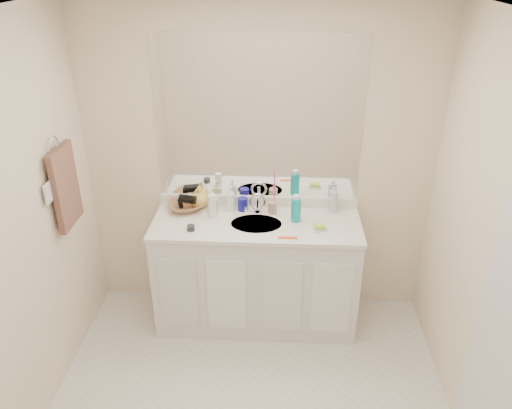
{
  "coord_description": "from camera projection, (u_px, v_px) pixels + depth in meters",
  "views": [
    {
      "loc": [
        0.17,
        -2.13,
        2.65
      ],
      "look_at": [
        0.0,
        0.97,
        1.05
      ],
      "focal_mm": 35.0,
      "sensor_mm": 36.0,
      "label": 1
    }
  ],
  "objects": [
    {
      "name": "backsplash",
      "position": [
        258.0,
        201.0,
        3.83
      ],
      "size": [
        1.52,
        0.03,
        0.08
      ],
      "primitive_type": "cube",
      "color": "white",
      "rests_on": "countertop"
    },
    {
      "name": "soap_bottle_yellow",
      "position": [
        200.0,
        197.0,
        3.8
      ],
      "size": [
        0.17,
        0.17,
        0.17
      ],
      "primitive_type": "imported",
      "rotation": [
        0.0,
        0.0,
        0.43
      ],
      "color": "#F1D05D",
      "rests_on": "countertop"
    },
    {
      "name": "soap_bottle_white",
      "position": [
        231.0,
        198.0,
        3.76
      ],
      "size": [
        0.08,
        0.09,
        0.19
      ],
      "primitive_type": "imported",
      "rotation": [
        0.0,
        0.0,
        -0.19
      ],
      "color": "white",
      "rests_on": "countertop"
    },
    {
      "name": "soap_dish",
      "position": [
        319.0,
        229.0,
        3.52
      ],
      "size": [
        0.11,
        0.1,
        0.01
      ],
      "primitive_type": "cube",
      "rotation": [
        0.0,
        0.0,
        0.33
      ],
      "color": "silver",
      "rests_on": "countertop"
    },
    {
      "name": "wicker_basket",
      "position": [
        186.0,
        206.0,
        3.78
      ],
      "size": [
        0.32,
        0.32,
        0.06
      ],
      "primitive_type": "imported",
      "rotation": [
        0.0,
        0.0,
        0.36
      ],
      "color": "#8F6039",
      "rests_on": "countertop"
    },
    {
      "name": "wall_back",
      "position": [
        258.0,
        167.0,
        3.72
      ],
      "size": [
        2.6,
        0.02,
        2.4
      ],
      "primitive_type": "cube",
      "color": "beige",
      "rests_on": "floor"
    },
    {
      "name": "clear_pump_bottle",
      "position": [
        333.0,
        201.0,
        3.73
      ],
      "size": [
        0.07,
        0.07,
        0.17
      ],
      "primitive_type": "cylinder",
      "rotation": [
        0.0,
        0.0,
        0.08
      ],
      "color": "silver",
      "rests_on": "countertop"
    },
    {
      "name": "green_soap",
      "position": [
        320.0,
        227.0,
        3.51
      ],
      "size": [
        0.08,
        0.06,
        0.03
      ],
      "primitive_type": "cube",
      "rotation": [
        0.0,
        0.0,
        0.16
      ],
      "color": "#99E136",
      "rests_on": "soap_dish"
    },
    {
      "name": "hand_towel",
      "position": [
        66.0,
        187.0,
        3.29
      ],
      "size": [
        0.04,
        0.32,
        0.55
      ],
      "primitive_type": "cube",
      "color": "#4F342A",
      "rests_on": "towel_ring"
    },
    {
      "name": "towel_ring",
      "position": [
        54.0,
        144.0,
        3.15
      ],
      "size": [
        0.01,
        0.11,
        0.11
      ],
      "primitive_type": "torus",
      "rotation": [
        0.0,
        1.57,
        0.0
      ],
      "color": "silver",
      "rests_on": "wall_left"
    },
    {
      "name": "blue_mug",
      "position": [
        243.0,
        204.0,
        3.77
      ],
      "size": [
        0.09,
        0.09,
        0.1
      ],
      "primitive_type": "cylinder",
      "rotation": [
        0.0,
        0.0,
        0.33
      ],
      "color": "navy",
      "rests_on": "countertop"
    },
    {
      "name": "wall_right",
      "position": [
        504.0,
        273.0,
        2.5
      ],
      "size": [
        0.02,
        2.6,
        2.4
      ],
      "primitive_type": "cube",
      "color": "beige",
      "rests_on": "floor"
    },
    {
      "name": "countertop",
      "position": [
        256.0,
        224.0,
        3.63
      ],
      "size": [
        1.52,
        0.57,
        0.03
      ],
      "primitive_type": "cube",
      "color": "white",
      "rests_on": "vanity_cabinet"
    },
    {
      "name": "sink_basin",
      "position": [
        256.0,
        225.0,
        3.61
      ],
      "size": [
        0.37,
        0.37,
        0.02
      ],
      "primitive_type": "cylinder",
      "color": "beige",
      "rests_on": "countertop"
    },
    {
      "name": "mouthwash_bottle",
      "position": [
        296.0,
        210.0,
        3.6
      ],
      "size": [
        0.08,
        0.08,
        0.17
      ],
      "primitive_type": "cylinder",
      "rotation": [
        0.0,
        0.0,
        -0.16
      ],
      "color": "#0DA0A3",
      "rests_on": "countertop"
    },
    {
      "name": "orange_comb",
      "position": [
        288.0,
        238.0,
        3.42
      ],
      "size": [
        0.13,
        0.03,
        0.01
      ],
      "primitive_type": "cube",
      "rotation": [
        0.0,
        0.0,
        0.01
      ],
      "color": "#FF531A",
      "rests_on": "countertop"
    },
    {
      "name": "hair_dryer",
      "position": [
        188.0,
        199.0,
        3.75
      ],
      "size": [
        0.14,
        0.09,
        0.06
      ],
      "primitive_type": "cylinder",
      "rotation": [
        0.0,
        1.57,
        -0.25
      ],
      "color": "black",
      "rests_on": "wicker_basket"
    },
    {
      "name": "switch_plate",
      "position": [
        48.0,
        193.0,
        3.09
      ],
      "size": [
        0.01,
        0.08,
        0.13
      ],
      "primitive_type": "cube",
      "color": "silver",
      "rests_on": "wall_left"
    },
    {
      "name": "faucet",
      "position": [
        257.0,
        205.0,
        3.74
      ],
      "size": [
        0.02,
        0.02,
        0.11
      ],
      "primitive_type": "cylinder",
      "color": "silver",
      "rests_on": "countertop"
    },
    {
      "name": "toothbrush",
      "position": [
        274.0,
        195.0,
        3.68
      ],
      "size": [
        0.02,
        0.04,
        0.2
      ],
      "primitive_type": "cylinder",
      "rotation": [
        0.14,
        0.0,
        -0.43
      ],
      "color": "#FF439A",
      "rests_on": "tan_cup"
    },
    {
      "name": "soap_bottle_cream",
      "position": [
        213.0,
        202.0,
        3.74
      ],
      "size": [
        0.07,
        0.07,
        0.15
      ],
      "primitive_type": "imported",
      "rotation": [
        0.0,
        0.0,
        -0.04
      ],
      "color": "beige",
      "rests_on": "countertop"
    },
    {
      "name": "mirror",
      "position": [
        258.0,
        120.0,
        3.55
      ],
      "size": [
        1.48,
        0.01,
        1.2
      ],
      "primitive_type": "cube",
      "color": "white",
      "rests_on": "wall_back"
    },
    {
      "name": "ceiling",
      "position": [
        243.0,
        18.0,
        2.02
      ],
      "size": [
        2.6,
        2.6,
        0.02
      ],
      "primitive_type": "cube",
      "color": "white",
      "rests_on": "wall_back"
    },
    {
      "name": "dark_jar",
      "position": [
        191.0,
        228.0,
        3.51
      ],
      "size": [
        0.06,
        0.06,
        0.04
      ],
      "primitive_type": "cylinder",
      "rotation": [
        0.0,
        0.0,
        0.04
      ],
      "color": "#26272C",
      "rests_on": "countertop"
    },
    {
      "name": "wall_left",
      "position": [
        0.0,
        258.0,
        2.63
      ],
      "size": [
        0.02,
        2.6,
        2.4
      ],
      "primitive_type": "cube",
      "color": "beige",
      "rests_on": "floor"
    },
    {
      "name": "tan_cup",
      "position": [
        273.0,
        208.0,
        3.73
      ],
      "size": [
        0.08,
        0.08,
        0.09
      ],
      "primitive_type": "cylinder",
      "rotation": [
        0.0,
        0.0,
        0.13
      ],
      "color": "tan",
      "rests_on": "countertop"
    },
    {
      "name": "vanity_cabinet",
      "position": [
        256.0,
        274.0,
        3.83
      ],
      "size": [
        1.5,
        0.55,
        0.85
      ],
      "primitive_type": "cube",
      "color": "silver",
      "rests_on": "floor"
    },
    {
      "name": "extra_white_bottle",
      "position": [
        212.0,
        206.0,
        3.66
      ],
      "size": [
        0.07,
        0.07,
        0.18
      ],
      "primitive_type": "cylinder",
      "rotation": [
        0.0,
        0.0,
        -0.28
      ],
      "color": "white",
      "rests_on": "countertop"
    }
  ]
}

